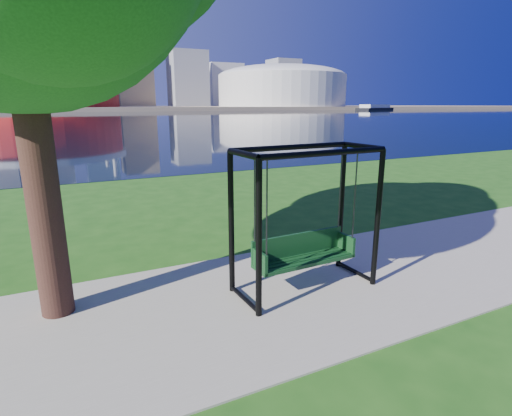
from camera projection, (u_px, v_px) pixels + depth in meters
ground at (262, 285)px, 7.32m from camera, size 900.00×900.00×0.00m
path at (275, 295)px, 6.89m from camera, size 120.00×4.00×0.03m
river at (69, 118)px, 95.87m from camera, size 900.00×180.00×0.02m
far_bank at (59, 108)px, 272.71m from camera, size 900.00×228.00×2.00m
stadium at (35, 82)px, 203.47m from camera, size 83.00×83.00×32.00m
arena at (282, 85)px, 265.13m from camera, size 84.00×84.00×26.56m
skyline at (45, 55)px, 273.74m from camera, size 392.00×66.00×96.50m
swing at (305, 223)px, 6.89m from camera, size 2.51×1.15×2.53m
barge at (375, 108)px, 240.29m from camera, size 33.37×19.70×3.24m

